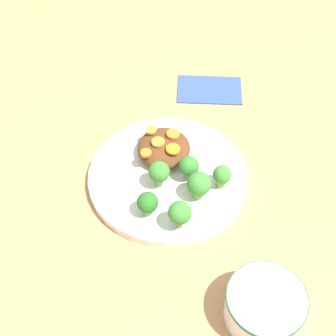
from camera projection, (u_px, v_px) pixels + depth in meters
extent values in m
plane|color=tan|center=(168.00, 179.00, 0.85)|extent=(4.00, 4.00, 0.00)
cylinder|color=silver|center=(168.00, 176.00, 0.85)|extent=(0.29, 0.29, 0.02)
torus|color=silver|center=(168.00, 173.00, 0.84)|extent=(0.28, 0.28, 0.01)
cylinder|color=white|center=(264.00, 306.00, 0.67)|extent=(0.11, 0.11, 0.06)
cylinder|color=#235B47|center=(267.00, 299.00, 0.65)|extent=(0.11, 0.11, 0.01)
cylinder|color=white|center=(266.00, 301.00, 0.65)|extent=(0.09, 0.09, 0.01)
ellipsoid|color=#5B3319|center=(162.00, 148.00, 0.85)|extent=(0.10, 0.10, 0.04)
cylinder|color=#759E51|center=(198.00, 192.00, 0.80)|extent=(0.02, 0.02, 0.02)
sphere|color=#3D8433|center=(199.00, 184.00, 0.78)|extent=(0.04, 0.04, 0.04)
cylinder|color=#759E51|center=(159.00, 180.00, 0.81)|extent=(0.01, 0.01, 0.03)
sphere|color=#3D8433|center=(159.00, 172.00, 0.80)|extent=(0.04, 0.04, 0.04)
cylinder|color=#759E51|center=(180.00, 221.00, 0.76)|extent=(0.01, 0.01, 0.03)
sphere|color=#3D8433|center=(181.00, 213.00, 0.74)|extent=(0.04, 0.04, 0.04)
cylinder|color=#759E51|center=(148.00, 209.00, 0.78)|extent=(0.02, 0.02, 0.02)
sphere|color=#286B23|center=(148.00, 202.00, 0.76)|extent=(0.04, 0.04, 0.04)
cylinder|color=#7FA85B|center=(188.00, 174.00, 0.82)|extent=(0.01, 0.01, 0.02)
sphere|color=#337A2D|center=(189.00, 166.00, 0.81)|extent=(0.04, 0.04, 0.04)
cylinder|color=#759E51|center=(221.00, 181.00, 0.81)|extent=(0.02, 0.02, 0.02)
sphere|color=#3D8433|center=(222.00, 175.00, 0.80)|extent=(0.03, 0.03, 0.03)
cylinder|color=orange|center=(146.00, 153.00, 0.82)|extent=(0.02, 0.02, 0.01)
cylinder|color=orange|center=(173.00, 149.00, 0.83)|extent=(0.03, 0.03, 0.00)
cylinder|color=orange|center=(158.00, 142.00, 0.84)|extent=(0.02, 0.02, 0.00)
cylinder|color=orange|center=(151.00, 130.00, 0.86)|extent=(0.02, 0.02, 0.00)
cylinder|color=orange|center=(173.00, 134.00, 0.85)|extent=(0.02, 0.02, 0.01)
cube|color=#334C8C|center=(210.00, 89.00, 1.01)|extent=(0.15, 0.12, 0.01)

